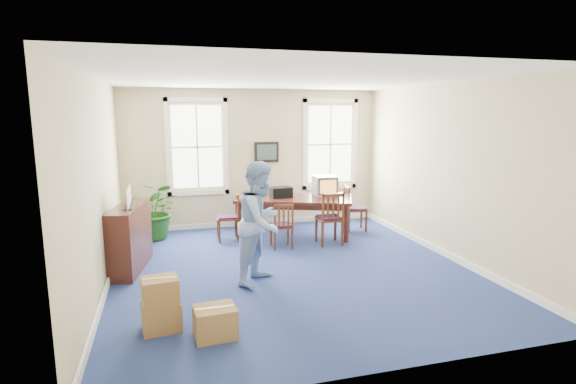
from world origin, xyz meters
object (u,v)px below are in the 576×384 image
object	(u,v)px
potted_plant	(156,210)
cardboard_boxes	(175,298)
man	(261,222)
credenza	(130,238)
crt_tv	(325,185)
chair_near_left	(281,225)
conference_table	(294,216)

from	to	relation	value
potted_plant	cardboard_boxes	xyz separation A→B (m)	(0.27, -4.19, -0.26)
potted_plant	man	bearing A→B (deg)	-61.24
credenza	potted_plant	size ratio (longest dim) A/B	1.16
crt_tv	chair_near_left	world-z (taller)	crt_tv
credenza	potted_plant	xyz separation A→B (m)	(0.41, 1.86, 0.06)
conference_table	crt_tv	size ratio (longest dim) A/B	4.71
chair_near_left	crt_tv	bearing A→B (deg)	-142.77
crt_tv	chair_near_left	xyz separation A→B (m)	(-1.24, -0.90, -0.61)
potted_plant	chair_near_left	bearing A→B (deg)	-28.83
man	credenza	xyz separation A→B (m)	(-2.05, 1.14, -0.41)
crt_tv	chair_near_left	bearing A→B (deg)	-141.83
potted_plant	crt_tv	bearing A→B (deg)	-6.66
credenza	cardboard_boxes	distance (m)	2.44
conference_table	cardboard_boxes	distance (m)	4.56
credenza	potted_plant	distance (m)	1.90
chair_near_left	cardboard_boxes	distance (m)	3.58
cardboard_boxes	potted_plant	bearing A→B (deg)	93.72
conference_table	crt_tv	world-z (taller)	crt_tv
crt_tv	potted_plant	distance (m)	3.70
conference_table	man	distance (m)	2.87
man	potted_plant	bearing A→B (deg)	67.93
conference_table	potted_plant	distance (m)	2.96
man	cardboard_boxes	world-z (taller)	man
chair_near_left	cardboard_boxes	world-z (taller)	chair_near_left
crt_tv	cardboard_boxes	size ratio (longest dim) A/B	0.42
potted_plant	cardboard_boxes	size ratio (longest dim) A/B	0.99
conference_table	credenza	distance (m)	3.60
credenza	cardboard_boxes	world-z (taller)	credenza
crt_tv	conference_table	bearing A→B (deg)	-173.46
chair_near_left	potted_plant	xyz separation A→B (m)	(-2.41, 1.33, 0.16)
potted_plant	cardboard_boxes	world-z (taller)	potted_plant
crt_tv	chair_near_left	size ratio (longest dim) A/B	0.57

